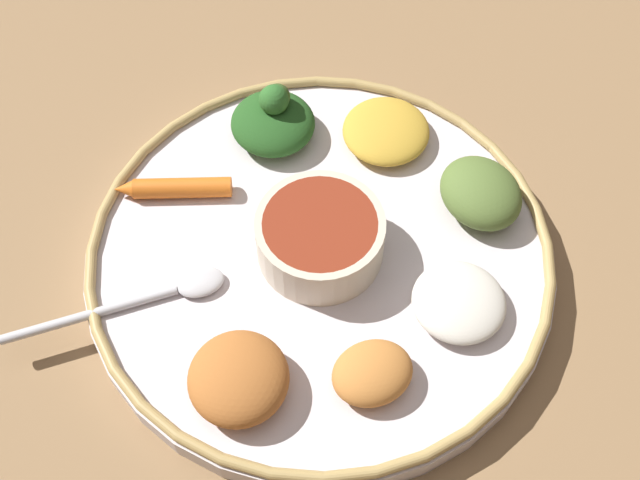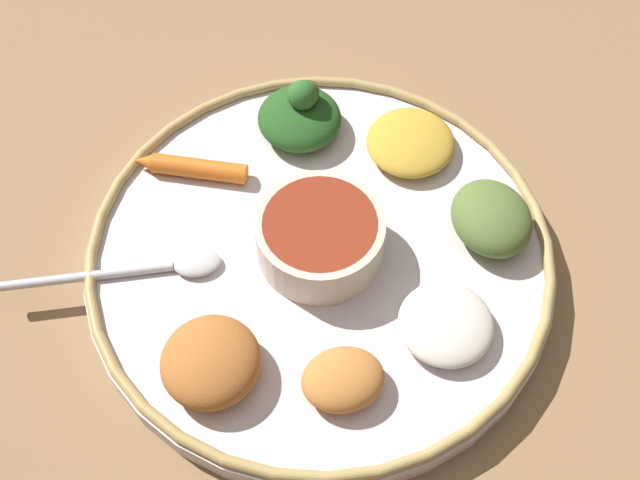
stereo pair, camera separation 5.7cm
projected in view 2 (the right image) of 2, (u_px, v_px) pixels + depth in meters
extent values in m
plane|color=olive|center=(320.00, 265.00, 0.60)|extent=(2.40, 2.40, 0.00)
cylinder|color=silver|center=(320.00, 258.00, 0.59)|extent=(0.34, 0.34, 0.02)
torus|color=tan|center=(320.00, 249.00, 0.58)|extent=(0.34, 0.34, 0.01)
cylinder|color=beige|center=(320.00, 237.00, 0.56)|extent=(0.09, 0.09, 0.04)
cylinder|color=maroon|center=(320.00, 225.00, 0.55)|extent=(0.08, 0.08, 0.01)
ellipsoid|color=silver|center=(197.00, 262.00, 0.57)|extent=(0.04, 0.03, 0.01)
cylinder|color=silver|center=(87.00, 276.00, 0.56)|extent=(0.12, 0.04, 0.01)
ellipsoid|color=#23511E|center=(300.00, 118.00, 0.63)|extent=(0.08, 0.08, 0.03)
sphere|color=#2D6628|center=(302.00, 95.00, 0.61)|extent=(0.02, 0.02, 0.02)
sphere|color=#385623|center=(307.00, 93.00, 0.62)|extent=(0.02, 0.02, 0.02)
cylinder|color=orange|center=(200.00, 169.00, 0.61)|extent=(0.07, 0.05, 0.02)
cone|color=orange|center=(144.00, 161.00, 0.61)|extent=(0.02, 0.02, 0.01)
ellipsoid|color=#B2662D|center=(211.00, 362.00, 0.52)|extent=(0.09, 0.09, 0.03)
ellipsoid|color=#C67A38|center=(343.00, 380.00, 0.51)|extent=(0.06, 0.05, 0.02)
ellipsoid|color=gold|center=(410.00, 142.00, 0.62)|extent=(0.10, 0.10, 0.02)
ellipsoid|color=#567033|center=(492.00, 218.00, 0.58)|extent=(0.06, 0.07, 0.03)
ellipsoid|color=silver|center=(446.00, 324.00, 0.54)|extent=(0.08, 0.08, 0.02)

